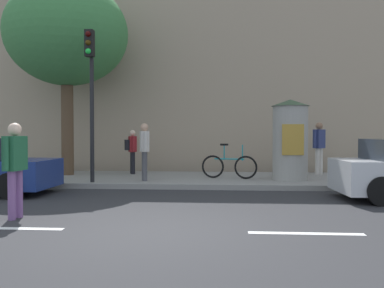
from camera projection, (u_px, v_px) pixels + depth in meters
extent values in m
plane|color=#2B2B2D|center=(154.00, 231.00, 6.89)|extent=(80.00, 80.00, 0.00)
cube|color=gray|center=(190.00, 179.00, 13.87)|extent=(36.00, 4.00, 0.15)
cube|color=silver|center=(10.00, 228.00, 7.07)|extent=(1.80, 0.16, 0.01)
cube|color=silver|center=(306.00, 233.00, 6.71)|extent=(1.80, 0.16, 0.01)
cube|color=tan|center=(199.00, 72.00, 18.75)|extent=(36.00, 5.00, 8.44)
cylinder|color=black|center=(92.00, 120.00, 12.38)|extent=(0.12, 0.12, 3.58)
cube|color=black|center=(90.00, 43.00, 12.14)|extent=(0.24, 0.24, 0.75)
sphere|color=#390605|center=(88.00, 34.00, 12.01)|extent=(0.16, 0.16, 0.16)
sphere|color=#3C2906|center=(88.00, 43.00, 12.01)|extent=(0.16, 0.16, 0.16)
sphere|color=green|center=(88.00, 51.00, 12.02)|extent=(0.16, 0.16, 0.16)
cylinder|color=#9E9B93|center=(290.00, 143.00, 12.98)|extent=(1.05, 1.05, 2.23)
cone|color=#334C33|center=(290.00, 103.00, 12.95)|extent=(1.15, 1.15, 0.20)
cube|color=#B78C33|center=(293.00, 140.00, 12.44)|extent=(0.63, 0.02, 0.90)
cylinder|color=brown|center=(67.00, 130.00, 14.60)|extent=(0.41, 0.41, 3.04)
ellipsoid|color=#3D7F42|center=(67.00, 34.00, 14.52)|extent=(4.12, 4.12, 3.50)
cylinder|color=#724C84|center=(12.00, 195.00, 7.76)|extent=(0.14, 0.14, 0.89)
cylinder|color=#724C84|center=(19.00, 194.00, 8.00)|extent=(0.14, 0.14, 0.89)
cube|color=#1E5938|center=(15.00, 153.00, 7.86)|extent=(0.27, 0.49, 0.63)
cylinder|color=#1E5938|center=(6.00, 154.00, 7.58)|extent=(0.09, 0.09, 0.60)
cylinder|color=#1E5938|center=(23.00, 153.00, 8.14)|extent=(0.09, 0.09, 0.60)
sphere|color=beige|center=(15.00, 129.00, 7.85)|extent=(0.24, 0.24, 0.24)
cylinder|color=black|center=(132.00, 163.00, 15.04)|extent=(0.14, 0.14, 0.77)
cylinder|color=black|center=(133.00, 163.00, 14.85)|extent=(0.14, 0.14, 0.77)
cube|color=maroon|center=(133.00, 144.00, 14.93)|extent=(0.36, 0.44, 0.54)
cylinder|color=maroon|center=(132.00, 144.00, 15.15)|extent=(0.09, 0.09, 0.52)
cylinder|color=maroon|center=(134.00, 144.00, 14.70)|extent=(0.09, 0.09, 0.52)
sphere|color=beige|center=(132.00, 133.00, 14.92)|extent=(0.21, 0.21, 0.21)
cube|color=black|center=(127.00, 145.00, 14.88)|extent=(0.25, 0.32, 0.36)
cylinder|color=#4C4C51|center=(144.00, 166.00, 12.89)|extent=(0.14, 0.14, 0.87)
cylinder|color=#4C4C51|center=(145.00, 166.00, 12.69)|extent=(0.14, 0.14, 0.87)
cube|color=silver|center=(144.00, 141.00, 12.77)|extent=(0.35, 0.45, 0.61)
cylinder|color=silver|center=(143.00, 141.00, 13.01)|extent=(0.09, 0.09, 0.58)
cylinder|color=silver|center=(146.00, 142.00, 12.54)|extent=(0.09, 0.09, 0.58)
sphere|color=tan|center=(144.00, 127.00, 12.76)|extent=(0.23, 0.23, 0.23)
cylinder|color=silver|center=(321.00, 161.00, 14.78)|extent=(0.14, 0.14, 0.90)
cylinder|color=silver|center=(317.00, 161.00, 14.64)|extent=(0.14, 0.14, 0.90)
cube|color=navy|center=(319.00, 139.00, 14.69)|extent=(0.46, 0.46, 0.64)
cylinder|color=navy|center=(323.00, 139.00, 14.86)|extent=(0.09, 0.09, 0.61)
cylinder|color=navy|center=(315.00, 139.00, 14.53)|extent=(0.09, 0.09, 0.61)
sphere|color=#8C664C|center=(319.00, 126.00, 14.68)|extent=(0.24, 0.24, 0.24)
torus|color=black|center=(213.00, 167.00, 13.58)|extent=(0.72, 0.22, 0.72)
torus|color=black|center=(246.00, 167.00, 13.27)|extent=(0.72, 0.22, 0.72)
cylinder|color=teal|center=(229.00, 159.00, 13.42)|extent=(0.93, 0.25, 0.04)
cylinder|color=teal|center=(224.00, 153.00, 13.46)|extent=(0.04, 0.04, 0.45)
cylinder|color=teal|center=(242.00, 153.00, 13.29)|extent=(0.04, 0.04, 0.50)
cube|color=black|center=(224.00, 145.00, 13.45)|extent=(0.26, 0.15, 0.06)
cylinder|color=black|center=(10.00, 186.00, 10.18)|extent=(0.64, 0.23, 0.64)
cylinder|color=black|center=(40.00, 179.00, 11.77)|extent=(0.64, 0.23, 0.64)
cylinder|color=black|center=(381.00, 191.00, 9.26)|extent=(0.65, 0.25, 0.64)
cylinder|color=black|center=(354.00, 182.00, 10.96)|extent=(0.65, 0.25, 0.64)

